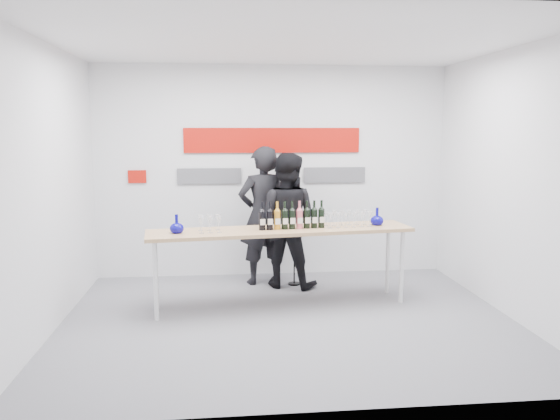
{
  "coord_description": "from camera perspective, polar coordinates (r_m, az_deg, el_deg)",
  "views": [
    {
      "loc": [
        -0.69,
        -5.79,
        2.11
      ],
      "look_at": [
        -0.03,
        0.62,
        1.15
      ],
      "focal_mm": 35.0,
      "sensor_mm": 36.0,
      "label": 1
    }
  ],
  "objects": [
    {
      "name": "decanter_right",
      "position": [
        6.8,
        10.1,
        -0.65
      ],
      "size": [
        0.16,
        0.16,
        0.21
      ],
      "primitive_type": null,
      "color": "#0A067F",
      "rests_on": "tasting_table"
    },
    {
      "name": "back_wall",
      "position": [
        7.84,
        -0.8,
        4.01
      ],
      "size": [
        5.0,
        0.04,
        3.0
      ],
      "primitive_type": "cube",
      "color": "silver",
      "rests_on": "ground"
    },
    {
      "name": "glasses_left",
      "position": [
        6.31,
        -7.36,
        -1.44
      ],
      "size": [
        0.28,
        0.25,
        0.18
      ],
      "color": "silver",
      "rests_on": "tasting_table"
    },
    {
      "name": "presenter_left",
      "position": [
        7.42,
        -1.83,
        -0.6
      ],
      "size": [
        0.78,
        0.62,
        1.88
      ],
      "primitive_type": "imported",
      "rotation": [
        0.0,
        0.0,
        3.42
      ],
      "color": "black",
      "rests_on": "ground"
    },
    {
      "name": "tasting_table",
      "position": [
        6.46,
        0.09,
        -2.6
      ],
      "size": [
        3.18,
        0.98,
        0.94
      ],
      "rotation": [
        0.0,
        0.0,
        0.12
      ],
      "color": "tan",
      "rests_on": "ground"
    },
    {
      "name": "wine_bottles",
      "position": [
        6.43,
        1.27,
        -0.52
      ],
      "size": [
        0.8,
        0.17,
        0.33
      ],
      "rotation": [
        0.0,
        0.0,
        0.12
      ],
      "color": "black",
      "rests_on": "tasting_table"
    },
    {
      "name": "mic_stand",
      "position": [
        7.43,
        1.5,
        -4.56
      ],
      "size": [
        0.17,
        0.17,
        1.43
      ],
      "rotation": [
        0.0,
        0.0,
        0.11
      ],
      "color": "black",
      "rests_on": "ground"
    },
    {
      "name": "ground",
      "position": [
        6.2,
        0.9,
        -11.44
      ],
      "size": [
        5.0,
        5.0,
        0.0
      ],
      "primitive_type": "plane",
      "color": "slate",
      "rests_on": "ground"
    },
    {
      "name": "presenter_right",
      "position": [
        7.29,
        0.6,
        -1.08
      ],
      "size": [
        1.07,
        0.96,
        1.8
      ],
      "primitive_type": "imported",
      "rotation": [
        0.0,
        0.0,
        2.76
      ],
      "color": "black",
      "rests_on": "ground"
    },
    {
      "name": "decanter_left",
      "position": [
        6.28,
        -10.75,
        -1.41
      ],
      "size": [
        0.16,
        0.16,
        0.21
      ],
      "primitive_type": null,
      "color": "#0A067F",
      "rests_on": "tasting_table"
    },
    {
      "name": "glasses_right",
      "position": [
        6.66,
        7.1,
        -0.9
      ],
      "size": [
        0.58,
        0.28,
        0.18
      ],
      "color": "silver",
      "rests_on": "tasting_table"
    },
    {
      "name": "signage",
      "position": [
        7.79,
        -1.19,
        6.24
      ],
      "size": [
        3.38,
        0.02,
        0.79
      ],
      "color": "#B31007",
      "rests_on": "back_wall"
    }
  ]
}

